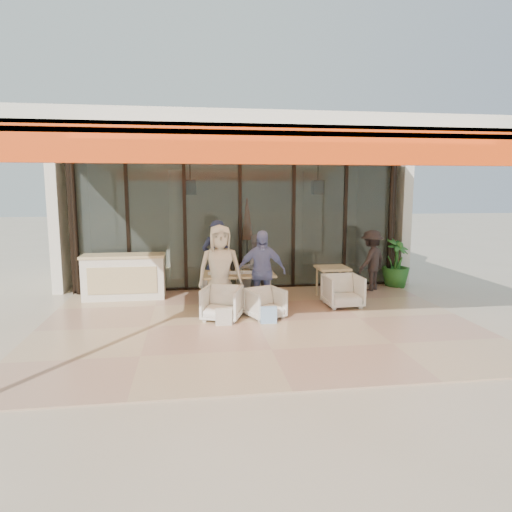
{
  "coord_description": "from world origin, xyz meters",
  "views": [
    {
      "loc": [
        -1.21,
        -8.22,
        2.52
      ],
      "look_at": [
        0.1,
        0.9,
        1.15
      ],
      "focal_mm": 32.0,
      "sensor_mm": 36.0,
      "label": 1
    }
  ],
  "objects_px": {
    "potted_palm": "(396,263)",
    "diner_navy": "(217,262)",
    "chair_near_left": "(222,302)",
    "side_table": "(332,272)",
    "dining_table": "(238,275)",
    "host_counter": "(124,277)",
    "diner_cream": "(220,270)",
    "chair_far_right": "(252,282)",
    "diner_grey": "(255,268)",
    "standing_woman": "(371,261)",
    "chair_far_left": "(216,284)",
    "chair_near_right": "(265,302)",
    "side_chair": "(343,289)",
    "diner_periwinkle": "(261,271)"
  },
  "relations": [
    {
      "from": "chair_far_left",
      "to": "chair_far_right",
      "type": "distance_m",
      "value": 0.84
    },
    {
      "from": "chair_far_right",
      "to": "diner_periwinkle",
      "type": "xyz_separation_m",
      "value": [
        -0.0,
        -1.4,
        0.5
      ]
    },
    {
      "from": "diner_periwinkle",
      "to": "standing_woman",
      "type": "bearing_deg",
      "value": 32.7
    },
    {
      "from": "side_chair",
      "to": "potted_palm",
      "type": "relative_size",
      "value": 0.61
    },
    {
      "from": "diner_grey",
      "to": "side_table",
      "type": "xyz_separation_m",
      "value": [
        1.78,
        -0.03,
        -0.12
      ]
    },
    {
      "from": "potted_palm",
      "to": "chair_far_left",
      "type": "bearing_deg",
      "value": -173.95
    },
    {
      "from": "host_counter",
      "to": "dining_table",
      "type": "distance_m",
      "value": 2.71
    },
    {
      "from": "side_table",
      "to": "side_chair",
      "type": "height_order",
      "value": "side_chair"
    },
    {
      "from": "chair_far_left",
      "to": "diner_periwinkle",
      "type": "bearing_deg",
      "value": 131.78
    },
    {
      "from": "chair_near_right",
      "to": "diner_cream",
      "type": "bearing_deg",
      "value": 128.24
    },
    {
      "from": "diner_navy",
      "to": "chair_far_right",
      "type": "bearing_deg",
      "value": -139.57
    },
    {
      "from": "diner_grey",
      "to": "side_chair",
      "type": "relative_size",
      "value": 1.97
    },
    {
      "from": "side_table",
      "to": "chair_near_left",
      "type": "bearing_deg",
      "value": -152.44
    },
    {
      "from": "chair_near_left",
      "to": "diner_grey",
      "type": "bearing_deg",
      "value": 77.86
    },
    {
      "from": "chair_near_left",
      "to": "side_table",
      "type": "xyz_separation_m",
      "value": [
        2.62,
        1.37,
        0.28
      ]
    },
    {
      "from": "host_counter",
      "to": "chair_near_right",
      "type": "height_order",
      "value": "host_counter"
    },
    {
      "from": "chair_near_left",
      "to": "diner_grey",
      "type": "relative_size",
      "value": 0.48
    },
    {
      "from": "host_counter",
      "to": "diner_cream",
      "type": "height_order",
      "value": "diner_cream"
    },
    {
      "from": "diner_navy",
      "to": "potted_palm",
      "type": "relative_size",
      "value": 1.47
    },
    {
      "from": "standing_woman",
      "to": "diner_navy",
      "type": "bearing_deg",
      "value": -28.7
    },
    {
      "from": "diner_periwinkle",
      "to": "side_table",
      "type": "relative_size",
      "value": 2.26
    },
    {
      "from": "dining_table",
      "to": "diner_navy",
      "type": "xyz_separation_m",
      "value": [
        -0.41,
        0.44,
        0.24
      ]
    },
    {
      "from": "chair_near_right",
      "to": "side_chair",
      "type": "distance_m",
      "value": 1.88
    },
    {
      "from": "side_table",
      "to": "standing_woman",
      "type": "height_order",
      "value": "standing_woman"
    },
    {
      "from": "diner_periwinkle",
      "to": "diner_grey",
      "type": "bearing_deg",
      "value": 95.49
    },
    {
      "from": "host_counter",
      "to": "diner_periwinkle",
      "type": "bearing_deg",
      "value": -26.95
    },
    {
      "from": "chair_far_right",
      "to": "chair_near_right",
      "type": "xyz_separation_m",
      "value": [
        0.0,
        -1.9,
        -0.01
      ]
    },
    {
      "from": "diner_grey",
      "to": "diner_cream",
      "type": "bearing_deg",
      "value": 38.56
    },
    {
      "from": "dining_table",
      "to": "chair_near_right",
      "type": "bearing_deg",
      "value": -65.89
    },
    {
      "from": "diner_grey",
      "to": "standing_woman",
      "type": "xyz_separation_m",
      "value": [
        2.98,
        0.63,
        0.0
      ]
    },
    {
      "from": "chair_far_right",
      "to": "diner_grey",
      "type": "xyz_separation_m",
      "value": [
        0.0,
        -0.5,
        0.42
      ]
    },
    {
      "from": "chair_near_left",
      "to": "standing_woman",
      "type": "distance_m",
      "value": 4.34
    },
    {
      "from": "host_counter",
      "to": "side_table",
      "type": "xyz_separation_m",
      "value": [
        4.71,
        -0.62,
        0.11
      ]
    },
    {
      "from": "chair_far_right",
      "to": "diner_grey",
      "type": "height_order",
      "value": "diner_grey"
    },
    {
      "from": "side_table",
      "to": "standing_woman",
      "type": "distance_m",
      "value": 1.38
    },
    {
      "from": "side_table",
      "to": "side_chair",
      "type": "xyz_separation_m",
      "value": [
        0.0,
        -0.75,
        -0.25
      ]
    },
    {
      "from": "chair_far_right",
      "to": "chair_near_right",
      "type": "relative_size",
      "value": 1.03
    },
    {
      "from": "diner_cream",
      "to": "host_counter",
      "type": "bearing_deg",
      "value": 141.51
    },
    {
      "from": "chair_far_left",
      "to": "diner_grey",
      "type": "bearing_deg",
      "value": 160.05
    },
    {
      "from": "diner_navy",
      "to": "dining_table",
      "type": "bearing_deg",
      "value": 142.57
    },
    {
      "from": "host_counter",
      "to": "chair_near_right",
      "type": "distance_m",
      "value": 3.55
    },
    {
      "from": "chair_far_left",
      "to": "diner_periwinkle",
      "type": "relative_size",
      "value": 0.37
    },
    {
      "from": "potted_palm",
      "to": "diner_navy",
      "type": "bearing_deg",
      "value": -167.94
    },
    {
      "from": "dining_table",
      "to": "side_table",
      "type": "relative_size",
      "value": 2.01
    },
    {
      "from": "chair_near_right",
      "to": "diner_navy",
      "type": "bearing_deg",
      "value": 99.97
    },
    {
      "from": "side_table",
      "to": "standing_woman",
      "type": "relative_size",
      "value": 0.49
    },
    {
      "from": "host_counter",
      "to": "diner_navy",
      "type": "bearing_deg",
      "value": -15.77
    },
    {
      "from": "chair_far_right",
      "to": "side_chair",
      "type": "relative_size",
      "value": 0.89
    },
    {
      "from": "side_table",
      "to": "potted_palm",
      "type": "relative_size",
      "value": 0.59
    },
    {
      "from": "dining_table",
      "to": "chair_near_left",
      "type": "height_order",
      "value": "dining_table"
    }
  ]
}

